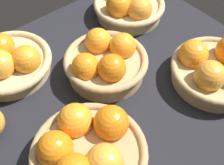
% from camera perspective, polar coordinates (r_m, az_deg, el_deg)
% --- Properties ---
extents(market_tray, '(0.84, 0.72, 0.03)m').
position_cam_1_polar(market_tray, '(0.83, 0.43, 0.24)').
color(market_tray, black).
rests_on(market_tray, ground).
extents(basket_near_right, '(0.24, 0.24, 0.11)m').
position_cam_1_polar(basket_near_right, '(0.83, 19.46, 2.44)').
color(basket_near_right, tan).
rests_on(basket_near_right, market_tray).
extents(basket_center, '(0.23, 0.23, 0.11)m').
position_cam_1_polar(basket_center, '(0.80, -1.26, 4.03)').
color(basket_center, tan).
rests_on(basket_center, market_tray).
extents(basket_near_left, '(0.25, 0.25, 0.11)m').
position_cam_1_polar(basket_near_left, '(0.65, -4.77, -13.14)').
color(basket_near_left, tan).
rests_on(basket_near_left, market_tray).
extents(basket_far_right, '(0.23, 0.23, 0.11)m').
position_cam_1_polar(basket_far_right, '(1.00, 3.18, 14.80)').
color(basket_far_right, tan).
rests_on(basket_far_right, market_tray).
extents(basket_far_left, '(0.24, 0.24, 0.11)m').
position_cam_1_polar(basket_far_left, '(0.86, -19.22, 3.76)').
color(basket_far_left, tan).
rests_on(basket_far_left, market_tray).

